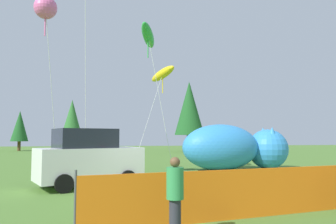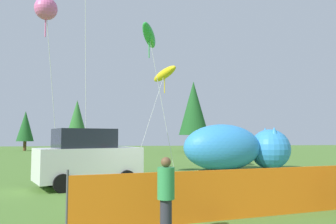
{
  "view_description": "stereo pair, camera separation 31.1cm",
  "coord_description": "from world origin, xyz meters",
  "px_view_note": "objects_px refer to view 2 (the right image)",
  "views": [
    {
      "loc": [
        -1.71,
        -11.41,
        1.97
      ],
      "look_at": [
        0.91,
        3.84,
        3.15
      ],
      "focal_mm": 35.0,
      "sensor_mm": 36.0,
      "label": 1
    },
    {
      "loc": [
        -1.4,
        -11.46,
        1.97
      ],
      "look_at": [
        0.91,
        3.84,
        3.15
      ],
      "focal_mm": 35.0,
      "sensor_mm": 36.0,
      "label": 2
    }
  ],
  "objects_px": {
    "folding_chair": "(291,182)",
    "kite_pink_octopus": "(46,9)",
    "spectator_in_blue_shirt": "(166,193)",
    "kite_green_fish": "(149,36)",
    "inflatable_cat": "(235,149)",
    "parked_car": "(88,158)",
    "kite_yellow_hero": "(164,74)"
  },
  "relations": [
    {
      "from": "folding_chair",
      "to": "kite_green_fish",
      "type": "height_order",
      "value": "kite_green_fish"
    },
    {
      "from": "kite_pink_octopus",
      "to": "inflatable_cat",
      "type": "bearing_deg",
      "value": 19.69
    },
    {
      "from": "kite_yellow_hero",
      "to": "kite_green_fish",
      "type": "bearing_deg",
      "value": -113.99
    },
    {
      "from": "parked_car",
      "to": "kite_pink_octopus",
      "type": "distance_m",
      "value": 7.14
    },
    {
      "from": "spectator_in_blue_shirt",
      "to": "parked_car",
      "type": "bearing_deg",
      "value": 107.16
    },
    {
      "from": "inflatable_cat",
      "to": "kite_yellow_hero",
      "type": "height_order",
      "value": "kite_yellow_hero"
    },
    {
      "from": "inflatable_cat",
      "to": "parked_car",
      "type": "bearing_deg",
      "value": -153.09
    },
    {
      "from": "kite_green_fish",
      "to": "kite_pink_octopus",
      "type": "xyz_separation_m",
      "value": [
        -5.01,
        -3.46,
        -0.06
      ]
    },
    {
      "from": "folding_chair",
      "to": "inflatable_cat",
      "type": "distance_m",
      "value": 8.87
    },
    {
      "from": "parked_car",
      "to": "spectator_in_blue_shirt",
      "type": "bearing_deg",
      "value": -95.87
    },
    {
      "from": "folding_chair",
      "to": "spectator_in_blue_shirt",
      "type": "height_order",
      "value": "spectator_in_blue_shirt"
    },
    {
      "from": "parked_car",
      "to": "kite_green_fish",
      "type": "distance_m",
      "value": 8.89
    },
    {
      "from": "spectator_in_blue_shirt",
      "to": "kite_green_fish",
      "type": "distance_m",
      "value": 13.92
    },
    {
      "from": "folding_chair",
      "to": "kite_yellow_hero",
      "type": "distance_m",
      "value": 13.05
    },
    {
      "from": "spectator_in_blue_shirt",
      "to": "kite_green_fish",
      "type": "xyz_separation_m",
      "value": [
        0.75,
        12.04,
        6.94
      ]
    },
    {
      "from": "folding_chair",
      "to": "kite_green_fish",
      "type": "relative_size",
      "value": 0.1
    },
    {
      "from": "inflatable_cat",
      "to": "kite_yellow_hero",
      "type": "relative_size",
      "value": 1.01
    },
    {
      "from": "kite_green_fish",
      "to": "kite_pink_octopus",
      "type": "relative_size",
      "value": 1.02
    },
    {
      "from": "folding_chair",
      "to": "kite_green_fish",
      "type": "bearing_deg",
      "value": 9.1
    },
    {
      "from": "spectator_in_blue_shirt",
      "to": "kite_yellow_hero",
      "type": "distance_m",
      "value": 16.03
    },
    {
      "from": "kite_green_fish",
      "to": "kite_yellow_hero",
      "type": "bearing_deg",
      "value": 66.01
    },
    {
      "from": "parked_car",
      "to": "folding_chair",
      "type": "relative_size",
      "value": 5.01
    },
    {
      "from": "inflatable_cat",
      "to": "kite_green_fish",
      "type": "xyz_separation_m",
      "value": [
        -5.18,
        -0.18,
        6.55
      ]
    },
    {
      "from": "spectator_in_blue_shirt",
      "to": "kite_pink_octopus",
      "type": "relative_size",
      "value": 0.19
    },
    {
      "from": "folding_chair",
      "to": "kite_pink_octopus",
      "type": "distance_m",
      "value": 12.5
    },
    {
      "from": "folding_chair",
      "to": "kite_yellow_hero",
      "type": "relative_size",
      "value": 0.13
    },
    {
      "from": "spectator_in_blue_shirt",
      "to": "kite_green_fish",
      "type": "bearing_deg",
      "value": 86.42
    },
    {
      "from": "inflatable_cat",
      "to": "kite_pink_octopus",
      "type": "relative_size",
      "value": 0.83
    },
    {
      "from": "kite_pink_octopus",
      "to": "kite_green_fish",
      "type": "bearing_deg",
      "value": 34.67
    },
    {
      "from": "inflatable_cat",
      "to": "kite_pink_octopus",
      "type": "distance_m",
      "value": 12.62
    },
    {
      "from": "parked_car",
      "to": "kite_green_fish",
      "type": "xyz_separation_m",
      "value": [
        2.9,
        5.09,
        6.68
      ]
    },
    {
      "from": "inflatable_cat",
      "to": "folding_chair",
      "type": "bearing_deg",
      "value": -104.94
    }
  ]
}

